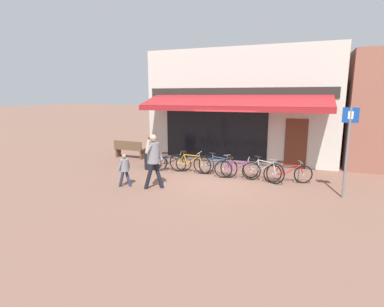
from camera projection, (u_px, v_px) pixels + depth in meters
name	position (u px, v px, depth m)	size (l,w,h in m)	color
ground_plane	(214.00, 179.00, 11.10)	(160.00, 160.00, 0.00)	brown
shop_front	(242.00, 106.00, 14.65)	(8.73, 4.73, 5.15)	beige
bike_rack_rail	(227.00, 163.00, 11.49)	(5.35, 0.04, 0.57)	#47494F
bicycle_black	(171.00, 163.00, 12.26)	(1.61, 0.62, 0.80)	black
bicycle_orange	(190.00, 163.00, 11.97)	(1.80, 0.52, 0.89)	black
bicycle_blue	(217.00, 166.00, 11.60)	(1.72, 0.59, 0.88)	black
bicycle_purple	(237.00, 169.00, 11.08)	(1.73, 0.52, 0.83)	black
bicycle_silver	(263.00, 170.00, 10.87)	(1.66, 0.94, 0.90)	black
bicycle_red	(288.00, 173.00, 10.60)	(1.66, 0.64, 0.79)	black
pedestrian_adult	(153.00, 156.00, 9.83)	(0.61, 0.72, 1.83)	black
pedestrian_child	(124.00, 167.00, 10.12)	(0.41, 0.48, 1.14)	#282D47
litter_bin	(152.00, 157.00, 12.63)	(0.64, 0.64, 1.00)	black
parking_sign	(348.00, 143.00, 8.79)	(0.44, 0.07, 2.78)	slate
park_bench	(129.00, 149.00, 14.81)	(1.62, 0.52, 0.87)	brown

